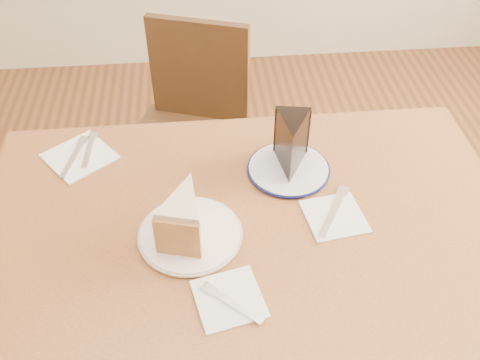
# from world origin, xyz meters

# --- Properties ---
(table) EXTENTS (1.20, 0.80, 0.75)m
(table) POSITION_xyz_m (0.00, 0.00, 0.65)
(table) COLOR brown
(table) RESTS_ON ground
(chair_far) EXTENTS (0.52, 0.52, 0.83)m
(chair_far) POSITION_xyz_m (-0.12, 0.70, 0.46)
(chair_far) COLOR black
(chair_far) RESTS_ON ground
(plate_cream) EXTENTS (0.21, 0.21, 0.01)m
(plate_cream) POSITION_xyz_m (-0.13, -0.01, 0.76)
(plate_cream) COLOR white
(plate_cream) RESTS_ON table
(plate_navy) EXTENTS (0.19, 0.19, 0.01)m
(plate_navy) POSITION_xyz_m (0.12, 0.18, 0.76)
(plate_navy) COLOR white
(plate_navy) RESTS_ON table
(carrot_cake) EXTENTS (0.12, 0.15, 0.09)m
(carrot_cake) POSITION_xyz_m (-0.13, -0.00, 0.81)
(carrot_cake) COLOR beige
(carrot_cake) RESTS_ON plate_cream
(chocolate_cake) EXTENTS (0.10, 0.13, 0.12)m
(chocolate_cake) POSITION_xyz_m (0.12, 0.18, 0.82)
(chocolate_cake) COLOR black
(chocolate_cake) RESTS_ON plate_navy
(napkin_cream) EXTENTS (0.15, 0.15, 0.00)m
(napkin_cream) POSITION_xyz_m (-0.06, -0.18, 0.75)
(napkin_cream) COLOR white
(napkin_cream) RESTS_ON table
(napkin_navy) EXTENTS (0.14, 0.14, 0.00)m
(napkin_navy) POSITION_xyz_m (0.19, 0.01, 0.75)
(napkin_navy) COLOR white
(napkin_navy) RESTS_ON table
(napkin_spare) EXTENTS (0.21, 0.21, 0.00)m
(napkin_spare) POSITION_xyz_m (-0.40, 0.28, 0.75)
(napkin_spare) COLOR white
(napkin_spare) RESTS_ON table
(fork_cream) EXTENTS (0.11, 0.10, 0.00)m
(fork_cream) POSITION_xyz_m (-0.05, -0.19, 0.76)
(fork_cream) COLOR silver
(fork_cream) RESTS_ON napkin_cream
(knife_navy) EXTENTS (0.10, 0.15, 0.00)m
(knife_navy) POSITION_xyz_m (0.19, 0.03, 0.76)
(knife_navy) COLOR silver
(knife_navy) RESTS_ON napkin_navy
(fork_spare) EXTENTS (0.02, 0.14, 0.00)m
(fork_spare) POSITION_xyz_m (-0.38, 0.30, 0.76)
(fork_spare) COLOR silver
(fork_spare) RESTS_ON napkin_spare
(knife_spare) EXTENTS (0.05, 0.16, 0.00)m
(knife_spare) POSITION_xyz_m (-0.41, 0.27, 0.76)
(knife_spare) COLOR silver
(knife_spare) RESTS_ON napkin_spare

